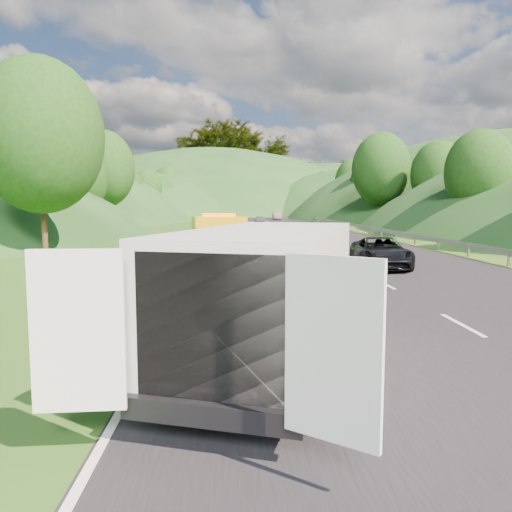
{
  "coord_description": "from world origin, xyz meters",
  "views": [
    {
      "loc": [
        -2.33,
        -13.24,
        2.85
      ],
      "look_at": [
        -1.68,
        1.51,
        1.3
      ],
      "focal_mm": 35.0,
      "sensor_mm": 36.0,
      "label": 1
    }
  ],
  "objects_px": {
    "tow_truck": "(223,246)",
    "woman": "(204,310)",
    "spare_tire": "(277,383)",
    "suitcase": "(143,300)",
    "white_van": "(271,291)",
    "passing_suv": "(380,268)",
    "child": "(215,306)",
    "worker": "(333,379)"
  },
  "relations": [
    {
      "from": "tow_truck",
      "to": "woman",
      "type": "relative_size",
      "value": 3.77
    },
    {
      "from": "tow_truck",
      "to": "woman",
      "type": "bearing_deg",
      "value": -104.18
    },
    {
      "from": "woman",
      "to": "spare_tire",
      "type": "xyz_separation_m",
      "value": [
        1.49,
        -5.54,
        0.0
      ]
    },
    {
      "from": "suitcase",
      "to": "woman",
      "type": "bearing_deg",
      "value": -2.3
    },
    {
      "from": "white_van",
      "to": "suitcase",
      "type": "relative_size",
      "value": 12.86
    },
    {
      "from": "white_van",
      "to": "passing_suv",
      "type": "xyz_separation_m",
      "value": [
        5.89,
        13.51,
        -1.38
      ]
    },
    {
      "from": "child",
      "to": "white_van",
      "type": "bearing_deg",
      "value": -60.2
    },
    {
      "from": "tow_truck",
      "to": "spare_tire",
      "type": "height_order",
      "value": "tow_truck"
    },
    {
      "from": "worker",
      "to": "child",
      "type": "bearing_deg",
      "value": 110.32
    },
    {
      "from": "woman",
      "to": "white_van",
      "type": "bearing_deg",
      "value": -170.88
    },
    {
      "from": "spare_tire",
      "to": "passing_suv",
      "type": "distance_m",
      "value": 15.3
    },
    {
      "from": "white_van",
      "to": "passing_suv",
      "type": "distance_m",
      "value": 14.81
    },
    {
      "from": "white_van",
      "to": "woman",
      "type": "xyz_separation_m",
      "value": [
        -1.43,
        4.91,
        -1.38
      ]
    },
    {
      "from": "tow_truck",
      "to": "worker",
      "type": "bearing_deg",
      "value": -90.84
    },
    {
      "from": "white_van",
      "to": "suitcase",
      "type": "distance_m",
      "value": 5.94
    },
    {
      "from": "worker",
      "to": "spare_tire",
      "type": "bearing_deg",
      "value": -169.65
    },
    {
      "from": "woman",
      "to": "child",
      "type": "relative_size",
      "value": 1.51
    },
    {
      "from": "suitcase",
      "to": "spare_tire",
      "type": "height_order",
      "value": "suitcase"
    },
    {
      "from": "tow_truck",
      "to": "suitcase",
      "type": "distance_m",
      "value": 6.64
    },
    {
      "from": "child",
      "to": "worker",
      "type": "height_order",
      "value": "worker"
    },
    {
      "from": "passing_suv",
      "to": "white_van",
      "type": "bearing_deg",
      "value": -106.9
    },
    {
      "from": "worker",
      "to": "spare_tire",
      "type": "height_order",
      "value": "worker"
    },
    {
      "from": "tow_truck",
      "to": "spare_tire",
      "type": "distance_m",
      "value": 11.98
    },
    {
      "from": "suitcase",
      "to": "spare_tire",
      "type": "distance_m",
      "value": 6.42
    },
    {
      "from": "worker",
      "to": "suitcase",
      "type": "distance_m",
      "value": 6.79
    },
    {
      "from": "tow_truck",
      "to": "worker",
      "type": "relative_size",
      "value": 3.45
    },
    {
      "from": "tow_truck",
      "to": "child",
      "type": "bearing_deg",
      "value": -101.83
    },
    {
      "from": "tow_truck",
      "to": "woman",
      "type": "xyz_separation_m",
      "value": [
        -0.38,
        -6.33,
        -1.2
      ]
    },
    {
      "from": "worker",
      "to": "passing_suv",
      "type": "height_order",
      "value": "worker"
    },
    {
      "from": "suitcase",
      "to": "spare_tire",
      "type": "relative_size",
      "value": 0.79
    },
    {
      "from": "woman",
      "to": "child",
      "type": "xyz_separation_m",
      "value": [
        0.27,
        0.6,
        0.0
      ]
    },
    {
      "from": "worker",
      "to": "spare_tire",
      "type": "distance_m",
      "value": 0.94
    },
    {
      "from": "worker",
      "to": "passing_suv",
      "type": "xyz_separation_m",
      "value": [
        4.9,
        13.98,
        0.0
      ]
    },
    {
      "from": "white_van",
      "to": "spare_tire",
      "type": "relative_size",
      "value": 10.19
    },
    {
      "from": "child",
      "to": "worker",
      "type": "bearing_deg",
      "value": -52.33
    },
    {
      "from": "worker",
      "to": "suitcase",
      "type": "bearing_deg",
      "value": 127.25
    },
    {
      "from": "woman",
      "to": "spare_tire",
      "type": "relative_size",
      "value": 2.18
    },
    {
      "from": "woman",
      "to": "suitcase",
      "type": "distance_m",
      "value": 1.66
    },
    {
      "from": "tow_truck",
      "to": "worker",
      "type": "height_order",
      "value": "tow_truck"
    },
    {
      "from": "child",
      "to": "spare_tire",
      "type": "xyz_separation_m",
      "value": [
        1.22,
        -6.14,
        0.0
      ]
    },
    {
      "from": "woman",
      "to": "spare_tire",
      "type": "bearing_deg",
      "value": -172.09
    },
    {
      "from": "tow_truck",
      "to": "spare_tire",
      "type": "bearing_deg",
      "value": -95.38
    }
  ]
}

